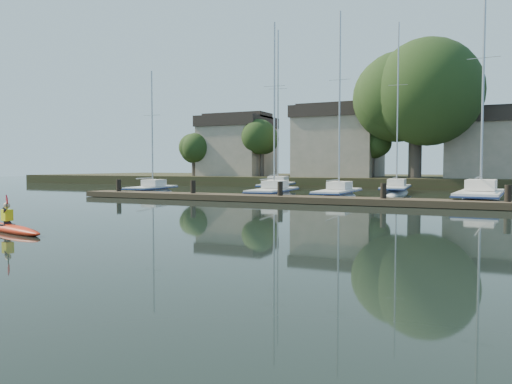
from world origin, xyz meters
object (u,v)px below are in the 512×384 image
at_px(sailboat_1, 273,200).
at_px(sailboat_2, 338,200).
at_px(dock, 329,200).
at_px(sailboat_5, 277,192).
at_px(sailboat_0, 152,196).
at_px(sailboat_3, 480,207).
at_px(sailboat_6, 396,195).
at_px(kayak, 9,227).

distance_m(sailboat_1, sailboat_2, 4.38).
bearing_deg(dock, sailboat_2, 100.04).
height_order(sailboat_2, sailboat_5, sailboat_5).
bearing_deg(sailboat_0, sailboat_3, -8.75).
relative_size(sailboat_0, sailboat_5, 0.70).
bearing_deg(dock, sailboat_0, 164.13).
bearing_deg(sailboat_6, kayak, -108.76).
relative_size(sailboat_1, sailboat_6, 0.90).
distance_m(sailboat_1, sailboat_3, 12.90).
bearing_deg(sailboat_2, sailboat_0, -178.90).
relative_size(sailboat_0, sailboat_2, 0.79).
height_order(dock, sailboat_2, sailboat_2).
bearing_deg(sailboat_3, sailboat_6, 128.10).
xyz_separation_m(sailboat_5, sailboat_6, (10.10, 0.08, 0.02)).
xyz_separation_m(dock, sailboat_0, (-15.51, 4.41, -0.38)).
height_order(sailboat_1, sailboat_5, sailboat_5).
height_order(sailboat_0, sailboat_5, sailboat_5).
distance_m(dock, sailboat_0, 16.12).
xyz_separation_m(kayak, sailboat_3, (13.74, 20.00, -0.37)).
bearing_deg(sailboat_5, sailboat_1, -80.54).
height_order(sailboat_5, sailboat_6, sailboat_5).
relative_size(kayak, sailboat_1, 0.32).
bearing_deg(dock, sailboat_5, 123.33).
bearing_deg(sailboat_3, kayak, -120.63).
bearing_deg(sailboat_5, sailboat_2, -57.35).
bearing_deg(kayak, sailboat_1, 103.53).
bearing_deg(sailboat_2, sailboat_5, 132.64).
height_order(sailboat_1, sailboat_2, sailboat_2).
xyz_separation_m(sailboat_3, sailboat_5, (-16.22, 8.91, 0.02)).
bearing_deg(sailboat_0, dock, -23.62).
bearing_deg(sailboat_5, sailboat_3, -40.01).
bearing_deg(kayak, sailboat_3, 71.41).
bearing_deg(kayak, sailboat_2, 92.19).
distance_m(sailboat_2, sailboat_5, 10.97).
xyz_separation_m(kayak, sailboat_1, (0.84, 20.13, -0.34)).
bearing_deg(sailboat_3, sailboat_5, 155.08).
xyz_separation_m(kayak, sailboat_6, (7.62, 28.99, -0.33)).
relative_size(kayak, sailboat_5, 0.27).
bearing_deg(sailboat_1, dock, -43.80).
xyz_separation_m(sailboat_0, sailboat_6, (17.11, 8.58, 0.00)).
distance_m(sailboat_1, sailboat_5, 9.38).
relative_size(sailboat_5, sailboat_6, 1.04).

